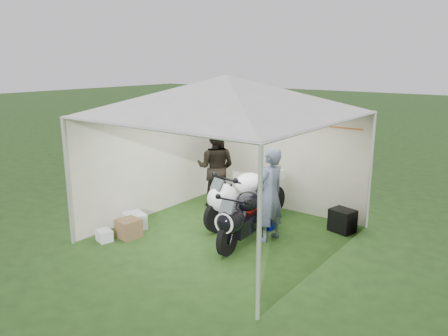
% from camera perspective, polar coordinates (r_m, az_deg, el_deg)
% --- Properties ---
extents(ground, '(80.00, 80.00, 0.00)m').
position_cam_1_polar(ground, '(8.44, 0.29, -8.70)').
color(ground, '#223F16').
rests_on(ground, ground).
extents(canopy_tent, '(5.66, 5.66, 3.00)m').
position_cam_1_polar(canopy_tent, '(7.85, 0.45, 9.00)').
color(canopy_tent, silver).
rests_on(canopy_tent, ground).
extents(motorcycle_white, '(0.76, 2.16, 1.07)m').
position_cam_1_polar(motorcycle_white, '(8.77, 2.44, -3.66)').
color(motorcycle_white, black).
rests_on(motorcycle_white, ground).
extents(motorcycle_black, '(0.57, 1.97, 0.97)m').
position_cam_1_polar(motorcycle_black, '(7.88, 2.60, -6.16)').
color(motorcycle_black, black).
rests_on(motorcycle_black, ground).
extents(paddock_stand, '(0.43, 0.30, 0.31)m').
position_cam_1_polar(paddock_stand, '(8.77, 5.38, -6.80)').
color(paddock_stand, '#080DB3').
rests_on(paddock_stand, ground).
extents(person_dark_jacket, '(1.08, 0.97, 1.82)m').
position_cam_1_polar(person_dark_jacket, '(9.75, -1.08, 0.05)').
color(person_dark_jacket, black).
rests_on(person_dark_jacket, ground).
extents(person_blue_jacket, '(0.53, 0.71, 1.75)m').
position_cam_1_polar(person_blue_jacket, '(7.98, 6.02, -3.47)').
color(person_blue_jacket, slate).
rests_on(person_blue_jacket, ground).
extents(equipment_box, '(0.52, 0.45, 0.45)m').
position_cam_1_polar(equipment_box, '(8.82, 15.21, -6.64)').
color(equipment_box, black).
rests_on(equipment_box, ground).
extents(crate_0, '(0.54, 0.48, 0.31)m').
position_cam_1_polar(crate_0, '(8.88, -11.60, -6.77)').
color(crate_0, silver).
rests_on(crate_0, ground).
extents(crate_1, '(0.44, 0.44, 0.35)m').
position_cam_1_polar(crate_1, '(8.47, -12.35, -7.69)').
color(crate_1, brown).
rests_on(crate_1, ground).
extents(crate_2, '(0.34, 0.31, 0.21)m').
position_cam_1_polar(crate_2, '(8.43, -15.36, -8.50)').
color(crate_2, white).
rests_on(crate_2, ground).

